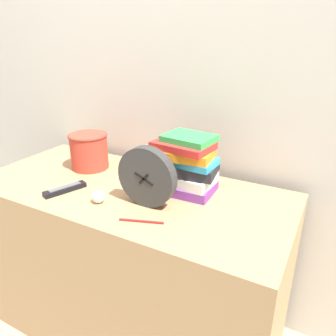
{
  "coord_description": "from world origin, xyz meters",
  "views": [
    {
      "loc": [
        0.72,
        -0.69,
        1.36
      ],
      "look_at": [
        0.18,
        0.31,
        0.89
      ],
      "focal_mm": 35.0,
      "sensor_mm": 36.0,
      "label": 1
    }
  ],
  "objects_px": {
    "pen": "(141,221)",
    "book_stack": "(187,165)",
    "basket": "(89,150)",
    "crumpled_paper_ball": "(98,197)",
    "desk_clock": "(147,177)",
    "tv_remote": "(65,189)"
  },
  "relations": [
    {
      "from": "desk_clock",
      "to": "tv_remote",
      "type": "distance_m",
      "value": 0.37
    },
    {
      "from": "desk_clock",
      "to": "pen",
      "type": "height_order",
      "value": "desk_clock"
    },
    {
      "from": "desk_clock",
      "to": "tv_remote",
      "type": "bearing_deg",
      "value": -169.77
    },
    {
      "from": "tv_remote",
      "to": "pen",
      "type": "relative_size",
      "value": 1.19
    },
    {
      "from": "basket",
      "to": "crumpled_paper_ball",
      "type": "distance_m",
      "value": 0.37
    },
    {
      "from": "basket",
      "to": "pen",
      "type": "height_order",
      "value": "basket"
    },
    {
      "from": "book_stack",
      "to": "crumpled_paper_ball",
      "type": "xyz_separation_m",
      "value": [
        -0.25,
        -0.25,
        -0.09
      ]
    },
    {
      "from": "desk_clock",
      "to": "crumpled_paper_ball",
      "type": "distance_m",
      "value": 0.21
    },
    {
      "from": "book_stack",
      "to": "basket",
      "type": "relative_size",
      "value": 1.46
    },
    {
      "from": "basket",
      "to": "tv_remote",
      "type": "relative_size",
      "value": 1.02
    },
    {
      "from": "crumpled_paper_ball",
      "to": "pen",
      "type": "bearing_deg",
      "value": -10.63
    },
    {
      "from": "desk_clock",
      "to": "crumpled_paper_ball",
      "type": "relative_size",
      "value": 4.65
    },
    {
      "from": "pen",
      "to": "book_stack",
      "type": "bearing_deg",
      "value": 83.9
    },
    {
      "from": "book_stack",
      "to": "pen",
      "type": "bearing_deg",
      "value": -96.1
    },
    {
      "from": "desk_clock",
      "to": "tv_remote",
      "type": "xyz_separation_m",
      "value": [
        -0.35,
        -0.06,
        -0.1
      ]
    },
    {
      "from": "basket",
      "to": "pen",
      "type": "relative_size",
      "value": 1.22
    },
    {
      "from": "desk_clock",
      "to": "basket",
      "type": "height_order",
      "value": "desk_clock"
    },
    {
      "from": "desk_clock",
      "to": "tv_remote",
      "type": "relative_size",
      "value": 1.29
    },
    {
      "from": "book_stack",
      "to": "pen",
      "type": "relative_size",
      "value": 1.77
    },
    {
      "from": "desk_clock",
      "to": "tv_remote",
      "type": "height_order",
      "value": "desk_clock"
    },
    {
      "from": "desk_clock",
      "to": "book_stack",
      "type": "bearing_deg",
      "value": 66.39
    },
    {
      "from": "book_stack",
      "to": "basket",
      "type": "distance_m",
      "value": 0.51
    }
  ]
}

